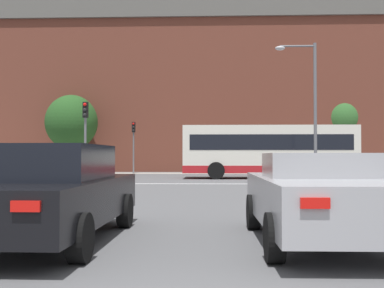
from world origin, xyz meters
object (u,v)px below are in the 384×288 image
Objects in this scene: bus_crossing_lead at (269,150)px; traffic_light_far_left at (134,139)px; car_saloon_left at (50,192)px; car_roadster_right at (320,197)px; traffic_light_near_left at (85,128)px; street_lamp_junction at (308,97)px; pedestrian_waiting at (296,160)px.

bus_crossing_lead is 12.35m from traffic_light_far_left.
car_saloon_left is 22.32m from bus_crossing_lead.
car_roadster_right is 18.34m from traffic_light_near_left.
street_lamp_junction reaches higher than traffic_light_near_left.
street_lamp_junction is at bearing -48.75° from traffic_light_far_left.
street_lamp_junction reaches higher than car_roadster_right.
street_lamp_junction is at bearing 78.79° from car_roadster_right.
street_lamp_junction is 3.96× the size of pedestrian_waiting.
traffic_light_near_left is 1.03× the size of traffic_light_far_left.
car_roadster_right is (4.24, 0.02, -0.06)m from car_saloon_left.
pedestrian_waiting is at bearing 47.49° from traffic_light_near_left.
car_roadster_right is at bearing -100.87° from street_lamp_junction.
car_saloon_left is 0.48× the size of bus_crossing_lead.
car_roadster_right is at bearing -75.40° from traffic_light_far_left.
traffic_light_far_left is at bearing -175.27° from pedestrian_waiting.
car_saloon_left is 2.77× the size of pedestrian_waiting.
car_saloon_left is 1.24× the size of traffic_light_far_left.
car_saloon_left reaches higher than car_roadster_right.
car_roadster_right is 21.55m from bus_crossing_lead.
car_saloon_left is at bearing -77.08° from traffic_light_near_left.
pedestrian_waiting reaches higher than car_saloon_left.
traffic_light_far_left reaches higher than car_saloon_left.
car_saloon_left is 32.05m from pedestrian_waiting.
bus_crossing_lead is 5.73× the size of pedestrian_waiting.
car_roadster_right is 1.12× the size of traffic_light_near_left.
pedestrian_waiting is (12.72, 1.29, -1.63)m from traffic_light_far_left.
traffic_light_far_left is at bearing 88.44° from traffic_light_near_left.
traffic_light_near_left is at bearing -133.59° from pedestrian_waiting.
bus_crossing_lead is 2.57× the size of traffic_light_far_left.
traffic_light_near_left reaches higher than car_roadster_right.
car_roadster_right is 30.39m from traffic_light_far_left.
traffic_light_near_left is 2.28× the size of pedestrian_waiting.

